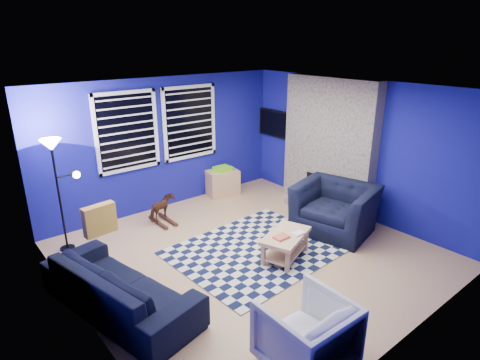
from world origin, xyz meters
The scene contains 18 objects.
floor centered at (0.00, 0.00, 0.00)m, with size 5.00×5.00×0.00m, color tan.
ceiling centered at (0.00, 0.00, 2.50)m, with size 5.00×5.00×0.00m, color white.
wall_back centered at (0.00, 2.50, 1.25)m, with size 5.00×5.00×0.00m, color navy.
wall_left centered at (-2.50, 0.00, 1.25)m, with size 5.00×5.00×0.00m, color navy.
wall_right centered at (2.50, 0.00, 1.25)m, with size 5.00×5.00×0.00m, color navy.
fireplace centered at (2.36, 0.50, 1.20)m, with size 0.65×2.00×2.50m.
window_left centered at (-0.75, 2.46, 1.60)m, with size 1.17×0.06×1.42m.
window_right centered at (0.55, 2.46, 1.60)m, with size 1.17×0.06×1.42m.
tv centered at (2.45, 2.00, 1.40)m, with size 0.07×1.00×0.58m.
rug centered at (0.14, 0.00, 0.01)m, with size 2.50×2.00×0.02m, color black.
sofa centered at (-2.10, -0.02, 0.32)m, with size 0.85×2.18×0.64m, color black.
armchair_big centered at (1.64, -0.31, 0.41)m, with size 1.11×1.27×0.82m, color black.
armchair_bent centered at (-1.03, -2.05, 0.38)m, with size 0.81×0.83×0.76m, color gray.
rocking_horse centered at (-0.51, 1.83, 0.29)m, with size 0.53×0.24×0.44m, color #492517.
coffee_table centered at (0.32, -0.45, 0.30)m, with size 0.98×0.77×0.43m.
cabinet centered at (1.16, 2.25, 0.28)m, with size 0.72×0.55×0.62m.
floor_lamp centered at (-2.13, 1.93, 1.46)m, with size 0.49×0.30×1.78m.
throw_pillow centered at (-1.95, 0.85, 0.85)m, with size 0.44×0.13×0.42m, color gold.
Camera 1 is at (-3.59, -4.15, 3.17)m, focal length 30.00 mm.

